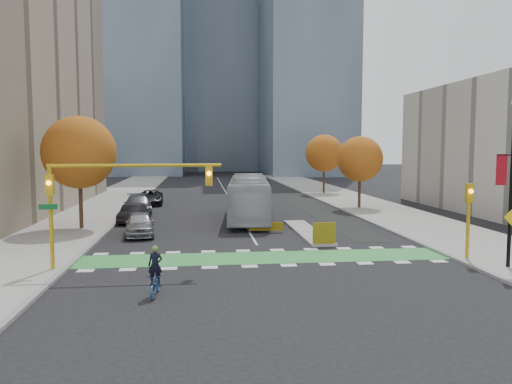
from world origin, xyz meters
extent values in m
plane|color=black|center=(0.00, 0.00, 0.00)|extent=(300.00, 300.00, 0.00)
cube|color=gray|center=(-13.50, 20.00, 0.07)|extent=(7.00, 120.00, 0.15)
cube|color=gray|center=(13.50, 20.00, 0.07)|extent=(7.00, 120.00, 0.15)
cube|color=gray|center=(-10.00, 20.00, 0.07)|extent=(0.30, 120.00, 0.16)
cube|color=gray|center=(10.00, 20.00, 0.07)|extent=(0.30, 120.00, 0.16)
cube|color=green|center=(0.00, 1.50, 0.01)|extent=(20.00, 3.00, 0.01)
cube|color=silver|center=(0.00, 40.00, 0.01)|extent=(0.15, 70.00, 0.01)
cube|color=black|center=(7.50, 30.00, 0.01)|extent=(2.50, 50.00, 0.01)
cube|color=gray|center=(4.00, 9.00, 0.08)|extent=(1.60, 10.00, 0.16)
cube|color=yellow|center=(4.00, 4.20, 0.80)|extent=(1.40, 0.12, 1.30)
cube|color=#47566B|center=(-18.00, 90.00, 35.00)|extent=(22.00, 22.00, 70.00)
cube|color=#47566B|center=(20.00, 85.00, 30.00)|extent=(18.00, 24.00, 60.00)
cube|color=#47566B|center=(-4.00, 140.00, 40.00)|extent=(26.00, 26.00, 80.00)
cylinder|color=#332114|center=(-12.00, 12.00, 2.62)|extent=(0.28, 0.28, 5.25)
sphere|color=#943312|center=(-12.00, 12.00, 5.62)|extent=(5.20, 5.20, 5.20)
cylinder|color=#332114|center=(12.00, 22.00, 2.27)|extent=(0.28, 0.28, 4.55)
sphere|color=#943312|center=(12.00, 22.00, 4.88)|extent=(4.40, 4.40, 4.40)
cylinder|color=#332114|center=(12.50, 38.00, 2.45)|extent=(0.28, 0.28, 4.90)
sphere|color=#943312|center=(12.50, 38.00, 5.25)|extent=(4.80, 4.80, 4.80)
cylinder|color=#BF9914|center=(-10.50, -0.50, 2.60)|extent=(0.20, 0.20, 5.20)
cylinder|color=#BF9914|center=(-6.50, -0.50, 5.10)|extent=(8.20, 0.16, 0.16)
cube|color=#BF9914|center=(-10.50, -0.50, 4.20)|extent=(0.35, 0.28, 1.00)
sphere|color=orange|center=(-10.50, -0.68, 4.30)|extent=(0.22, 0.22, 0.22)
cube|color=#BF9914|center=(-3.00, -0.50, 4.60)|extent=(0.35, 0.28, 1.00)
sphere|color=orange|center=(-3.00, -0.68, 4.70)|extent=(0.22, 0.22, 0.22)
cube|color=#0C5926|center=(-10.50, -0.90, 3.20)|extent=(0.85, 0.04, 0.25)
cylinder|color=#BF9914|center=(10.50, -0.50, 2.00)|extent=(0.18, 0.18, 4.00)
cube|color=#BF9914|center=(10.50, -0.50, 3.60)|extent=(0.35, 0.28, 1.00)
sphere|color=orange|center=(10.50, -0.68, 3.70)|extent=(0.22, 0.22, 0.22)
cylinder|color=black|center=(11.50, -2.50, 4.00)|extent=(0.18, 0.18, 8.00)
cube|color=maroon|center=(10.95, -2.50, 4.90)|extent=(0.55, 0.03, 1.50)
cube|color=yellow|center=(11.50, -2.62, 2.60)|extent=(0.78, 0.04, 0.78)
imported|color=navy|center=(-5.26, -4.96, 0.47)|extent=(0.80, 1.83, 0.93)
imported|color=black|center=(-5.26, -4.96, 1.26)|extent=(0.61, 0.44, 1.58)
sphere|color=#597F2D|center=(-5.26, -4.96, 1.92)|extent=(0.27, 0.27, 0.27)
imported|color=#B0B4B8|center=(0.54, 15.72, 1.84)|extent=(4.32, 13.47, 3.69)
imported|color=gray|center=(-7.54, 9.21, 0.81)|extent=(2.39, 4.92, 1.62)
imported|color=black|center=(-8.83, 15.36, 0.72)|extent=(1.95, 4.50, 1.44)
imported|color=#47474C|center=(-9.00, 20.36, 0.85)|extent=(3.09, 6.13, 1.71)
imported|color=black|center=(-8.62, 27.88, 0.76)|extent=(2.81, 5.59, 1.52)
camera|label=1|loc=(-3.44, -24.92, 5.94)|focal=35.00mm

